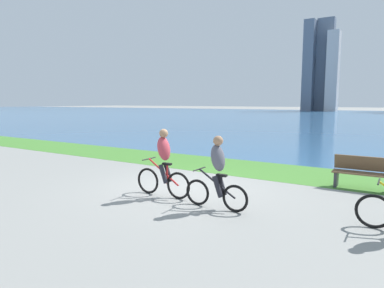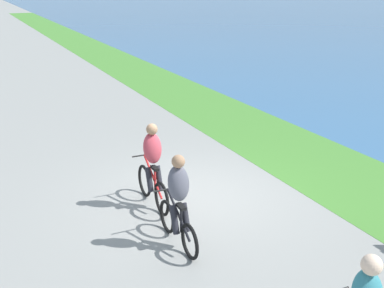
# 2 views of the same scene
# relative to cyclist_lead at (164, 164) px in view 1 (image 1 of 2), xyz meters

# --- Properties ---
(ground_plane) EXTENTS (300.00, 300.00, 0.00)m
(ground_plane) POSITION_rel_cyclist_lead_xyz_m (-0.02, 0.96, -0.84)
(ground_plane) COLOR gray
(grass_strip_bayside) EXTENTS (120.00, 2.94, 0.01)m
(grass_strip_bayside) POSITION_rel_cyclist_lead_xyz_m (-0.02, 4.51, -0.84)
(grass_strip_bayside) COLOR #478433
(grass_strip_bayside) RESTS_ON ground
(bay_water_surface) EXTENTS (300.00, 88.47, 0.00)m
(bay_water_surface) POSITION_rel_cyclist_lead_xyz_m (-0.02, 50.22, -0.84)
(bay_water_surface) COLOR #386693
(bay_water_surface) RESTS_ON ground
(cyclist_lead) EXTENTS (1.63, 0.52, 1.72)m
(cyclist_lead) POSITION_rel_cyclist_lead_xyz_m (0.00, 0.00, 0.00)
(cyclist_lead) COLOR black
(cyclist_lead) RESTS_ON ground
(cyclist_trailing) EXTENTS (1.56, 0.52, 1.65)m
(cyclist_trailing) POSITION_rel_cyclist_lead_xyz_m (1.60, -0.16, -0.02)
(cyclist_trailing) COLOR black
(cyclist_trailing) RESTS_ON ground
(bench_near_path) EXTENTS (1.50, 0.47, 0.90)m
(bench_near_path) POSITION_rel_cyclist_lead_xyz_m (4.18, 3.45, -0.39)
(bench_near_path) COLOR brown
(bench_near_path) RESTS_ON ground
(city_skyline_far_shore) EXTENTS (33.47, 9.42, 26.57)m
(city_skyline_far_shore) POSITION_rel_cyclist_lead_xyz_m (-2.71, 86.27, 10.17)
(city_skyline_far_shore) COLOR slate
(city_skyline_far_shore) RESTS_ON ground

